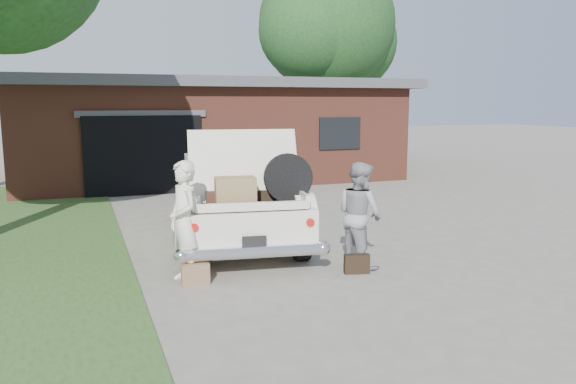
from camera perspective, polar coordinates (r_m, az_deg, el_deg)
name	(u,v)px	position (r m, az deg, el deg)	size (l,w,h in m)	color
ground	(301,266)	(8.93, 1.36, -7.56)	(90.00, 90.00, 0.00)	gray
house	(205,128)	(19.87, -8.44, 6.45)	(12.80, 7.80, 3.30)	brown
tree_right	(328,30)	(26.61, 4.13, 16.11)	(7.09, 6.16, 9.15)	#38281E
sedan	(234,198)	(10.62, -5.54, -0.57)	(2.82, 5.57, 2.13)	beige
woman_left	(184,222)	(8.13, -10.54, -2.99)	(0.64, 0.42, 1.76)	silver
woman_right	(360,214)	(8.83, 7.29, -2.27)	(0.81, 0.63, 1.66)	gray
suitcase_left	(195,275)	(8.12, -9.38, -8.27)	(0.39, 0.13, 0.30)	#8A6646
suitcase_right	(357,264)	(8.60, 7.00, -7.26)	(0.38, 0.12, 0.30)	black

